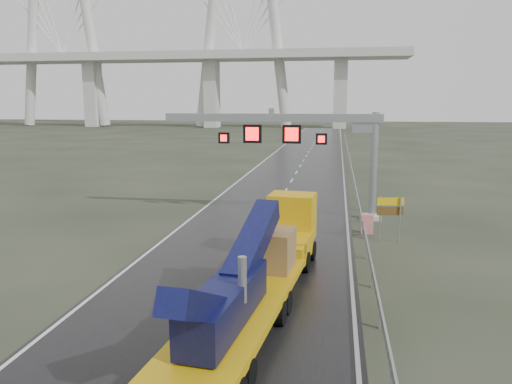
% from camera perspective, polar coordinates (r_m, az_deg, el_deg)
% --- Properties ---
extents(ground, '(400.00, 400.00, 0.00)m').
position_cam_1_polar(ground, '(18.22, -6.01, -15.26)').
color(ground, '#252B1E').
rests_on(ground, ground).
extents(road, '(11.00, 200.00, 0.02)m').
position_cam_1_polar(road, '(56.56, 4.64, 2.23)').
color(road, black).
rests_on(road, ground).
extents(guardrail, '(0.20, 140.00, 1.40)m').
position_cam_1_polar(guardrail, '(46.42, 11.17, 1.19)').
color(guardrail, gray).
rests_on(guardrail, ground).
extents(sign_gantry, '(14.90, 1.20, 7.42)m').
position_cam_1_polar(sign_gantry, '(33.99, 5.31, 6.44)').
color(sign_gantry, '#BBBCB6').
rests_on(sign_gantry, ground).
extents(heavy_haul_truck, '(4.17, 17.16, 4.00)m').
position_cam_1_polar(heavy_haul_truck, '(19.68, 0.70, -8.37)').
color(heavy_haul_truck, '#CD970B').
rests_on(heavy_haul_truck, ground).
extents(exit_sign_pair, '(1.50, 0.35, 2.60)m').
position_cam_1_polar(exit_sign_pair, '(29.12, 15.09, -2.04)').
color(exit_sign_pair, '#909398').
rests_on(exit_sign_pair, ground).
extents(striped_barrier, '(0.70, 0.38, 1.18)m').
position_cam_1_polar(striped_barrier, '(30.87, 12.60, -3.59)').
color(striped_barrier, red).
rests_on(striped_barrier, ground).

